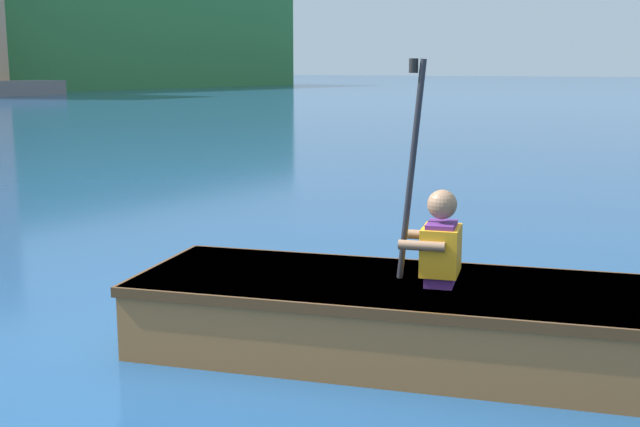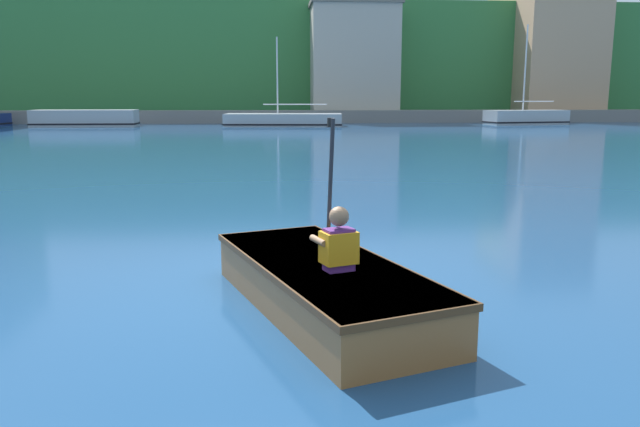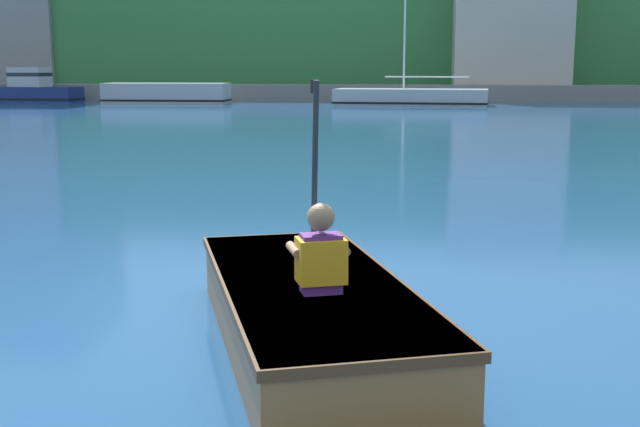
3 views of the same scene
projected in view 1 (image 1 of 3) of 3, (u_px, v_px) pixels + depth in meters
The scene contains 3 objects.
ground_plane at pixel (225, 356), 4.74m from camera, with size 300.00×300.00×0.00m, color navy.
rowboat_foreground at pixel (381, 312), 4.76m from camera, with size 2.09×3.23×0.45m.
person_paddler at pixel (439, 241), 4.60m from camera, with size 0.42×0.41×1.29m.
Camera 1 is at (-3.36, -3.06, 1.68)m, focal length 45.00 mm.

